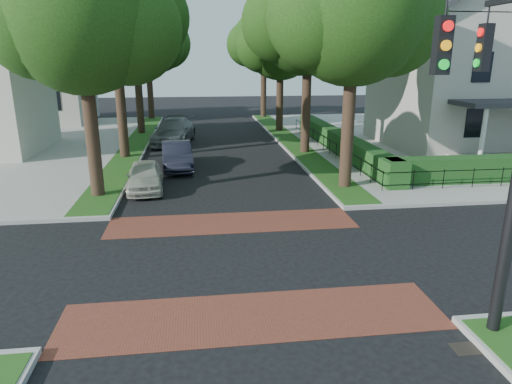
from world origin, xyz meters
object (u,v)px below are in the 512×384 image
at_px(parked_car_front, 145,176).
at_px(parked_car_rear, 174,131).
at_px(parked_car_middle, 177,156).
at_px(traffic_signal, 511,119).

bearing_deg(parked_car_front, parked_car_rear, 81.91).
relative_size(parked_car_front, parked_car_middle, 0.88).
bearing_deg(traffic_signal, parked_car_front, 124.30).
height_order(parked_car_front, parked_car_middle, parked_car_middle).
bearing_deg(parked_car_front, parked_car_middle, 67.74).
bearing_deg(parked_car_middle, parked_car_rear, 89.20).
relative_size(parked_car_front, parked_car_rear, 0.66).
height_order(traffic_signal, parked_car_front, traffic_signal).
xyz_separation_m(parked_car_middle, parked_car_rear, (-0.50, 7.90, 0.12)).
xyz_separation_m(traffic_signal, parked_car_middle, (-7.19, 16.43, -3.98)).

